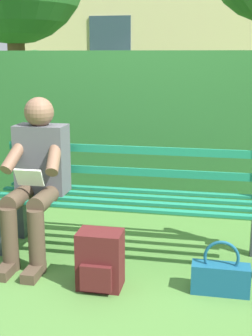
# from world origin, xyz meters

# --- Properties ---
(ground) EXTENTS (60.00, 60.00, 0.00)m
(ground) POSITION_xyz_m (0.00, 0.00, 0.00)
(ground) COLOR #477533
(park_bench) EXTENTS (2.05, 0.51, 0.92)m
(park_bench) POSITION_xyz_m (0.00, -0.07, 0.45)
(park_bench) COLOR #2D3338
(park_bench) RESTS_ON ground
(person_seated) EXTENTS (0.44, 0.73, 1.19)m
(person_seated) POSITION_xyz_m (0.67, 0.10, 0.63)
(person_seated) COLOR #4C4C51
(person_seated) RESTS_ON ground
(hedge_backdrop) EXTENTS (6.11, 0.87, 1.65)m
(hedge_backdrop) POSITION_xyz_m (-0.30, -1.34, 0.80)
(hedge_backdrop) COLOR #265B28
(hedge_backdrop) RESTS_ON ground
(backpack) EXTENTS (0.29, 0.27, 0.39)m
(backpack) POSITION_xyz_m (0.09, 0.52, 0.19)
(backpack) COLOR #4C1919
(backpack) RESTS_ON ground
(handbag) EXTENTS (0.37, 0.13, 0.36)m
(handbag) POSITION_xyz_m (-0.68, 0.45, 0.11)
(handbag) COLOR navy
(handbag) RESTS_ON ground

